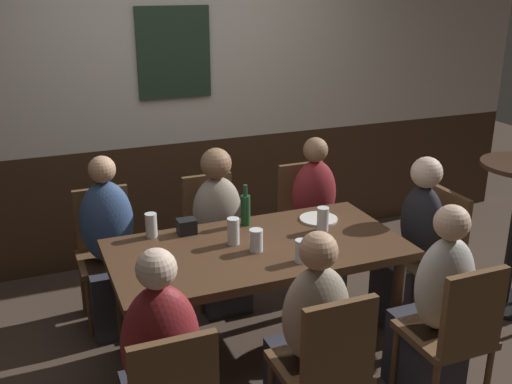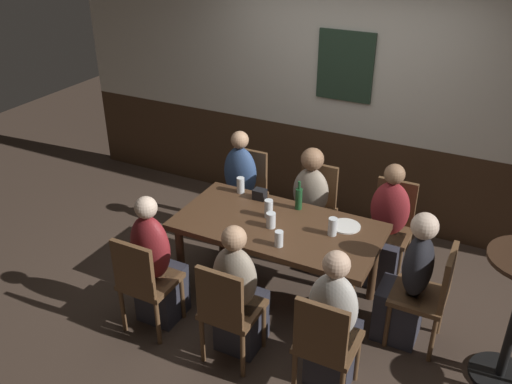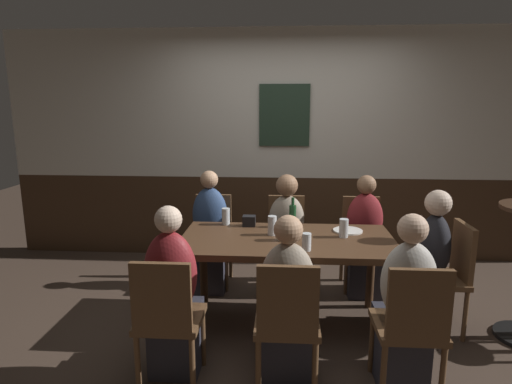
{
  "view_description": "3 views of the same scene",
  "coord_description": "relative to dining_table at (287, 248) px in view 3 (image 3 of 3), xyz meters",
  "views": [
    {
      "loc": [
        -1.19,
        -2.9,
        2.19
      ],
      "look_at": [
        -0.0,
        0.02,
        1.06
      ],
      "focal_mm": 42.05,
      "sensor_mm": 36.0,
      "label": 1
    },
    {
      "loc": [
        1.57,
        -3.49,
        3.09
      ],
      "look_at": [
        -0.23,
        0.05,
        0.96
      ],
      "focal_mm": 38.5,
      "sensor_mm": 36.0,
      "label": 2
    },
    {
      "loc": [
        -0.03,
        -3.22,
        1.78
      ],
      "look_at": [
        -0.24,
        -0.01,
        1.11
      ],
      "focal_mm": 29.8,
      "sensor_mm": 36.0,
      "label": 3
    }
  ],
  "objects": [
    {
      "name": "person_mid_far",
      "position": [
        -0.0,
        0.68,
        -0.18
      ],
      "size": [
        0.34,
        0.37,
        1.13
      ],
      "color": "#2D2D38",
      "rests_on": "ground_plane"
    },
    {
      "name": "beer_bottle_green",
      "position": [
        0.05,
        0.32,
        0.19
      ],
      "size": [
        0.06,
        0.06,
        0.26
      ],
      "color": "#194723",
      "rests_on": "dining_table"
    },
    {
      "name": "highball_clear",
      "position": [
        -0.53,
        0.35,
        0.15
      ],
      "size": [
        0.07,
        0.07,
        0.15
      ],
      "color": "silver",
      "rests_on": "dining_table"
    },
    {
      "name": "chair_mid_far",
      "position": [
        0.0,
        0.84,
        -0.16
      ],
      "size": [
        0.4,
        0.4,
        0.88
      ],
      "color": "brown",
      "rests_on": "ground_plane"
    },
    {
      "name": "tumbler_water",
      "position": [
        -0.12,
        0.07,
        0.16
      ],
      "size": [
        0.07,
        0.07,
        0.16
      ],
      "color": "silver",
      "rests_on": "dining_table"
    },
    {
      "name": "chair_right_far",
      "position": [
        0.74,
        0.84,
        -0.16
      ],
      "size": [
        0.4,
        0.4,
        0.88
      ],
      "color": "brown",
      "rests_on": "ground_plane"
    },
    {
      "name": "condiment_caddy",
      "position": [
        -0.33,
        0.32,
        0.13
      ],
      "size": [
        0.11,
        0.09,
        0.09
      ],
      "primitive_type": "cube",
      "color": "black",
      "rests_on": "dining_table"
    },
    {
      "name": "person_left_far",
      "position": [
        -0.74,
        0.68,
        -0.17
      ],
      "size": [
        0.34,
        0.37,
        1.16
      ],
      "color": "#2D2D38",
      "rests_on": "ground_plane"
    },
    {
      "name": "pint_glass_pale",
      "position": [
        0.14,
        -0.28,
        0.14
      ],
      "size": [
        0.07,
        0.07,
        0.13
      ],
      "color": "silver",
      "rests_on": "dining_table"
    },
    {
      "name": "plate_white_large",
      "position": [
        0.51,
        0.22,
        0.09
      ],
      "size": [
        0.24,
        0.24,
        0.01
      ],
      "primitive_type": "cylinder",
      "color": "white",
      "rests_on": "dining_table"
    },
    {
      "name": "chair_left_near",
      "position": [
        -0.74,
        -0.84,
        -0.16
      ],
      "size": [
        0.4,
        0.4,
        0.88
      ],
      "color": "brown",
      "rests_on": "ground_plane"
    },
    {
      "name": "beer_glass_tall",
      "position": [
        -0.03,
        -0.06,
        0.14
      ],
      "size": [
        0.08,
        0.08,
        0.13
      ],
      "color": "silver",
      "rests_on": "dining_table"
    },
    {
      "name": "person_right_far",
      "position": [
        0.74,
        0.68,
        -0.18
      ],
      "size": [
        0.34,
        0.37,
        1.13
      ],
      "color": "#2D2D38",
      "rests_on": "ground_plane"
    },
    {
      "name": "dining_table",
      "position": [
        0.0,
        0.0,
        0.0
      ],
      "size": [
        1.69,
        0.86,
        0.74
      ],
      "color": "#472D1C",
      "rests_on": "ground_plane"
    },
    {
      "name": "pint_glass_amber",
      "position": [
        0.45,
        0.05,
        0.15
      ],
      "size": [
        0.07,
        0.07,
        0.15
      ],
      "color": "silver",
      "rests_on": "dining_table"
    },
    {
      "name": "chair_head_east",
      "position": [
        1.26,
        0.0,
        -0.16
      ],
      "size": [
        0.4,
        0.4,
        0.88
      ],
      "color": "brown",
      "rests_on": "ground_plane"
    },
    {
      "name": "person_mid_near",
      "position": [
        0.0,
        -0.68,
        -0.19
      ],
      "size": [
        0.34,
        0.37,
        1.12
      ],
      "color": "#2D2D38",
      "rests_on": "ground_plane"
    },
    {
      "name": "ground_plane",
      "position": [
        0.0,
        0.0,
        -0.66
      ],
      "size": [
        12.0,
        12.0,
        0.0
      ],
      "primitive_type": "plane",
      "color": "#423328"
    },
    {
      "name": "person_left_near",
      "position": [
        -0.74,
        -0.68,
        -0.17
      ],
      "size": [
        0.34,
        0.37,
        1.16
      ],
      "color": "#2D2D38",
      "rests_on": "ground_plane"
    },
    {
      "name": "person_right_near",
      "position": [
        0.74,
        -0.68,
        -0.18
      ],
      "size": [
        0.34,
        0.37,
        1.14
      ],
      "color": "#2D2D38",
      "rests_on": "ground_plane"
    },
    {
      "name": "chair_mid_near",
      "position": [
        0.0,
        -0.84,
        -0.16
      ],
      "size": [
        0.4,
        0.4,
        0.88
      ],
      "color": "brown",
      "rests_on": "ground_plane"
    },
    {
      "name": "chair_right_near",
      "position": [
        0.74,
        -0.84,
        -0.16
      ],
      "size": [
        0.4,
        0.4,
        0.88
      ],
      "color": "brown",
      "rests_on": "ground_plane"
    },
    {
      "name": "person_head_east",
      "position": [
        1.1,
        0.0,
        -0.17
      ],
      "size": [
        0.37,
        0.34,
        1.14
      ],
      "color": "#2D2D38",
      "rests_on": "ground_plane"
    },
    {
      "name": "wall_back",
      "position": [
        -0.0,
        1.65,
        0.65
      ],
      "size": [
        6.4,
        0.13,
        2.6
      ],
      "color": "#3D2819",
      "rests_on": "ground_plane"
    },
    {
      "name": "chair_left_far",
      "position": [
        -0.74,
        0.84,
        -0.16
      ],
      "size": [
        0.4,
        0.4,
        0.88
      ],
      "color": "brown",
      "rests_on": "ground_plane"
    }
  ]
}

